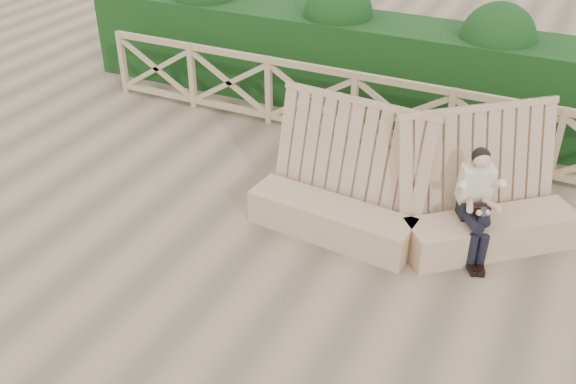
% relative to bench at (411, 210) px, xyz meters
% --- Properties ---
extents(ground, '(60.00, 60.00, 0.00)m').
position_rel_bench_xyz_m(ground, '(-0.81, -1.42, -0.39)').
color(ground, brown).
rests_on(ground, ground).
extents(bench, '(3.68, 1.92, 1.56)m').
position_rel_bench_xyz_m(bench, '(0.00, 0.00, 0.00)').
color(bench, '#957555').
rests_on(bench, ground).
extents(woman, '(0.57, 0.79, 1.28)m').
position_rel_bench_xyz_m(woman, '(0.70, 0.06, 0.30)').
color(woman, black).
rests_on(woman, ground).
extents(guardrail, '(10.10, 0.09, 1.10)m').
position_rel_bench_xyz_m(guardrail, '(-0.81, 2.08, 0.16)').
color(guardrail, '#947C56').
rests_on(guardrail, ground).
extents(hedge, '(12.00, 1.20, 1.50)m').
position_rel_bench_xyz_m(hedge, '(-0.81, 3.28, 0.36)').
color(hedge, black).
rests_on(hedge, ground).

